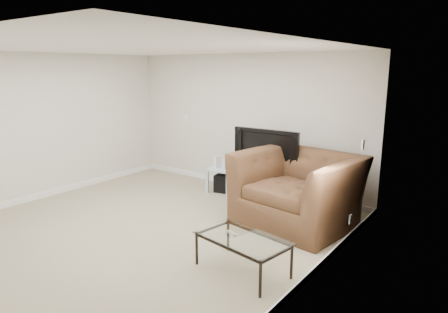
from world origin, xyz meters
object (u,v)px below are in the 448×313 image
Objects in this scene: recliner at (298,177)px; coffee_table at (242,254)px; television at (269,148)px; tv_stand at (269,185)px; side_table at (223,180)px; subwoofer at (225,183)px.

coffee_table is (0.15, -1.66, -0.50)m from recliner.
television is at bearing 152.17° from recliner.
tv_stand is 0.65× the size of television.
side_table is 1.45× the size of subwoofer.
recliner is (0.82, -0.61, 0.40)m from tv_stand.
side_table is 0.07m from subwoofer.
television is at bearing 113.48° from coffee_table.
recliner is at bearing -19.79° from subwoofer.
subwoofer is 0.31× the size of coffee_table.
tv_stand is 1.53× the size of side_table.
recliner is at bearing -36.57° from television.
side_table is at bearing 177.09° from television.
recliner is at bearing 95.21° from coffee_table.
tv_stand reaches higher than subwoofer.
television is 2.33× the size of side_table.
recliner reaches higher than side_table.
coffee_table is at bearing -70.72° from tv_stand.
recliner is at bearing -18.90° from side_table.
recliner is (1.79, -0.61, 0.48)m from side_table.
side_table reaches higher than subwoofer.
television reaches higher than coffee_table.
tv_stand is 0.45× the size of recliner.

